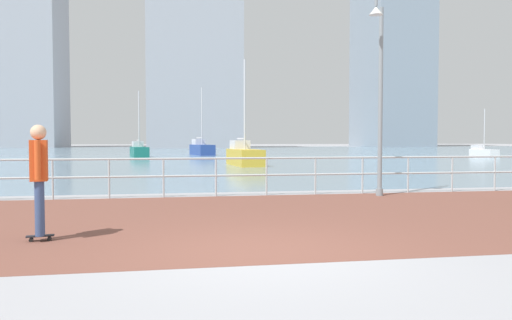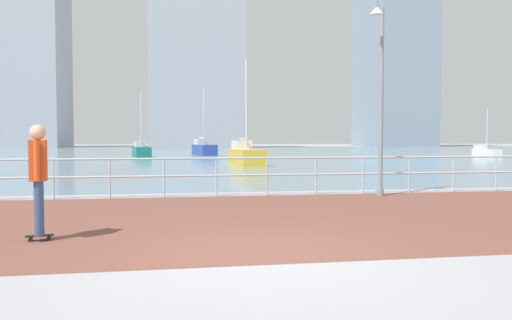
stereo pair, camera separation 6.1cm
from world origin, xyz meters
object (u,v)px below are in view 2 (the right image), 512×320
(skateboarder, at_px, (38,171))
(sailboat_ivory, at_px, (204,149))
(lamppost, at_px, (380,80))
(sailboat_gray, at_px, (486,152))
(sailboat_navy, at_px, (246,155))
(sailboat_yellow, at_px, (141,151))

(skateboarder, xyz_separation_m, sailboat_ivory, (5.06, 41.39, -0.43))
(lamppost, height_order, sailboat_ivory, sailboat_ivory)
(sailboat_gray, height_order, sailboat_navy, sailboat_navy)
(lamppost, distance_m, sailboat_ivory, 36.86)
(lamppost, distance_m, sailboat_gray, 35.67)
(skateboarder, height_order, sailboat_yellow, sailboat_yellow)
(skateboarder, bearing_deg, sailboat_gray, 47.36)
(sailboat_yellow, relative_size, sailboat_navy, 0.92)
(skateboarder, relative_size, sailboat_yellow, 0.31)
(lamppost, relative_size, sailboat_ivory, 0.86)
(lamppost, bearing_deg, sailboat_gray, 51.18)
(skateboarder, distance_m, sailboat_navy, 22.26)
(skateboarder, height_order, sailboat_ivory, sailboat_ivory)
(sailboat_ivory, bearing_deg, skateboarder, -96.96)
(skateboarder, distance_m, sailboat_ivory, 41.70)
(skateboarder, height_order, sailboat_navy, sailboat_navy)
(sailboat_yellow, bearing_deg, skateboarder, -88.84)
(sailboat_gray, bearing_deg, sailboat_yellow, 171.70)
(sailboat_gray, relative_size, sailboat_navy, 0.68)
(sailboat_gray, distance_m, sailboat_navy, 25.97)
(sailboat_navy, bearing_deg, sailboat_ivory, 93.66)
(sailboat_gray, xyz_separation_m, sailboat_navy, (-23.50, -11.07, 0.19))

